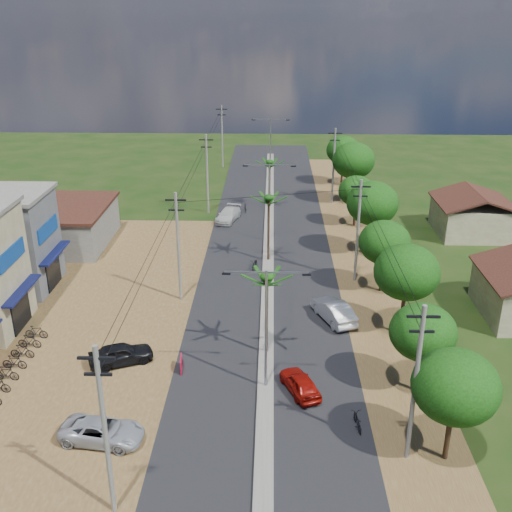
{
  "coord_description": "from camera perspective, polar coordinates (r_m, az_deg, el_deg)",
  "views": [
    {
      "loc": [
        0.25,
        -31.17,
        21.98
      ],
      "look_at": [
        -0.98,
        14.08,
        3.0
      ],
      "focal_mm": 42.0,
      "sensor_mm": 36.0,
      "label": 1
    }
  ],
  "objects": [
    {
      "name": "dirt_lot_west",
      "position": [
        47.42,
        -17.5,
        -5.99
      ],
      "size": [
        18.0,
        46.0,
        0.04
      ],
      "primitive_type": "cube",
      "color": "#55391D",
      "rests_on": "ground"
    },
    {
      "name": "car_white_far",
      "position": [
        66.05,
        -2.67,
        3.9
      ],
      "size": [
        2.98,
        4.95,
        1.34
      ],
      "primitive_type": "imported",
      "rotation": [
        0.0,
        0.0,
        -0.25
      ],
      "color": "#A9A9A5",
      "rests_on": "ground"
    },
    {
      "name": "moto_rider_west_b",
      "position": [
        69.17,
        -1.03,
        4.65
      ],
      "size": [
        0.64,
        1.67,
        0.98
      ],
      "primitive_type": "imported",
      "rotation": [
        0.0,
        0.0,
        0.11
      ],
      "color": "black",
      "rests_on": "ground"
    },
    {
      "name": "tree_east_b",
      "position": [
        37.05,
        15.61,
        -7.01
      ],
      "size": [
        4.0,
        4.0,
        5.83
      ],
      "color": "black",
      "rests_on": "ground"
    },
    {
      "name": "moto_rider_east",
      "position": [
        35.28,
        9.63,
        -15.29
      ],
      "size": [
        0.74,
        1.67,
        0.85
      ],
      "primitive_type": "imported",
      "rotation": [
        0.0,
        0.0,
        3.26
      ],
      "color": "black",
      "rests_on": "ground"
    },
    {
      "name": "road",
      "position": [
        51.12,
        1.13,
        -2.69
      ],
      "size": [
        12.0,
        110.0,
        0.04
      ],
      "primitive_type": "cube",
      "color": "black",
      "rests_on": "ground"
    },
    {
      "name": "tree_east_a",
      "position": [
        32.01,
        18.47,
        -11.71
      ],
      "size": [
        4.4,
        4.4,
        6.37
      ],
      "color": "black",
      "rests_on": "ground"
    },
    {
      "name": "palm_median_near",
      "position": [
        38.82,
        1.04,
        -2.31
      ],
      "size": [
        2.0,
        2.0,
        6.15
      ],
      "color": "black",
      "rests_on": "ground"
    },
    {
      "name": "utility_pole_w_d",
      "position": [
        88.17,
        -3.25,
        11.45
      ],
      "size": [
        1.6,
        0.24,
        9.0
      ],
      "color": "#605E56",
      "rests_on": "ground"
    },
    {
      "name": "shophouse_grey",
      "position": [
        53.4,
        -23.16,
        1.35
      ],
      "size": [
        9.0,
        6.4,
        8.3
      ],
      "color": "#505258",
      "rests_on": "ground"
    },
    {
      "name": "tree_east_f",
      "position": [
        64.41,
        9.53,
        6.12
      ],
      "size": [
        3.8,
        3.8,
        5.52
      ],
      "color": "black",
      "rests_on": "ground"
    },
    {
      "name": "utility_pole_e_c",
      "position": [
        71.65,
        7.4,
        8.65
      ],
      "size": [
        1.6,
        0.24,
        9.0
      ],
      "color": "#605E56",
      "rests_on": "ground"
    },
    {
      "name": "tree_east_c",
      "position": [
        42.88,
        14.15,
        -1.51
      ],
      "size": [
        4.6,
        4.6,
        6.83
      ],
      "color": "black",
      "rests_on": "ground"
    },
    {
      "name": "tree_east_h",
      "position": [
        79.63,
        8.32,
        9.94
      ],
      "size": [
        4.4,
        4.4,
        6.52
      ],
      "color": "black",
      "rests_on": "ground"
    },
    {
      "name": "streetlight_near",
      "position": [
        35.6,
        0.96,
        -6.14
      ],
      "size": [
        5.1,
        0.18,
        8.0
      ],
      "color": "gray",
      "rests_on": "ground"
    },
    {
      "name": "car_red_near",
      "position": [
        37.49,
        4.22,
        -12.02
      ],
      "size": [
        2.79,
        4.01,
        1.27
      ],
      "primitive_type": "imported",
      "rotation": [
        0.0,
        0.0,
        3.53
      ],
      "color": "maroon",
      "rests_on": "ground"
    },
    {
      "name": "low_shed",
      "position": [
        62.42,
        -18.46,
        2.84
      ],
      "size": [
        10.4,
        10.4,
        3.95
      ],
      "color": "#605E56",
      "rests_on": "ground"
    },
    {
      "name": "house_east_far",
      "position": [
        65.69,
        19.94,
        4.01
      ],
      "size": [
        7.6,
        7.5,
        4.6
      ],
      "color": "gray",
      "rests_on": "ground"
    },
    {
      "name": "utility_pole_e_a",
      "position": [
        31.34,
        14.96,
        -11.46
      ],
      "size": [
        1.6,
        0.24,
        9.0
      ],
      "color": "#605E56",
      "rests_on": "ground"
    },
    {
      "name": "car_parked_silver",
      "position": [
        34.83,
        -14.43,
        -15.9
      ],
      "size": [
        4.83,
        2.74,
        1.27
      ],
      "primitive_type": "imported",
      "rotation": [
        0.0,
        0.0,
        1.43
      ],
      "color": "#ABAEB3",
      "rests_on": "ground"
    },
    {
      "name": "roadside_sign",
      "position": [
        39.71,
        -7.14,
        -10.2
      ],
      "size": [
        0.19,
        1.21,
        1.0
      ],
      "rotation": [
        0.0,
        0.0,
        0.09
      ],
      "color": "maroon",
      "rests_on": "ground"
    },
    {
      "name": "median",
      "position": [
        53.82,
        1.16,
        -1.25
      ],
      "size": [
        1.0,
        90.0,
        0.18
      ],
      "primitive_type": "cube",
      "color": "#605E56",
      "rests_on": "ground"
    },
    {
      "name": "palm_median_far",
      "position": [
        69.22,
        1.32,
        8.77
      ],
      "size": [
        2.0,
        2.0,
        5.85
      ],
      "color": "black",
      "rests_on": "ground"
    },
    {
      "name": "tree_east_d",
      "position": [
        49.35,
        12.14,
        1.27
      ],
      "size": [
        4.2,
        4.2,
        6.13
      ],
      "color": "black",
      "rests_on": "ground"
    },
    {
      "name": "utility_pole_w_c",
      "position": [
        67.79,
        -4.68,
        7.96
      ],
      "size": [
        1.6,
        0.24,
        9.0
      ],
      "color": "#605E56",
      "rests_on": "ground"
    },
    {
      "name": "parked_scooter_row",
      "position": [
        41.64,
        -22.7,
        -10.3
      ],
      "size": [
        1.69,
        10.96,
        1.0
      ],
      "color": "black",
      "rests_on": "ground"
    },
    {
      "name": "utility_pole_w_b",
      "position": [
        47.04,
        -7.42,
        1.07
      ],
      "size": [
        1.6,
        0.24,
        9.0
      ],
      "color": "#605E56",
      "rests_on": "ground"
    },
    {
      "name": "palm_median_mid",
      "position": [
        53.64,
        1.22,
        5.3
      ],
      "size": [
        2.0,
        2.0,
        6.55
      ],
      "color": "black",
      "rests_on": "ground"
    },
    {
      "name": "moto_rider_west_a",
      "position": [
        53.92,
        -0.11,
        -0.77
      ],
      "size": [
        0.92,
        1.84,
        0.92
      ],
      "primitive_type": "imported",
      "rotation": [
        0.0,
        0.0,
        -0.18
      ],
      "color": "black",
      "rests_on": "ground"
    },
    {
      "name": "tree_east_g",
      "position": [
        71.8,
        9.27,
        8.97
      ],
      "size": [
        5.0,
        5.0,
        7.38
      ],
      "color": "black",
      "rests_on": "ground"
    },
    {
      "name": "utility_pole_w_a",
      "position": [
        28.24,
        -14.21,
        -15.66
      ],
      "size": [
        1.6,
        0.24,
        9.0
      ],
      "color": "#605E56",
      "rests_on": "ground"
    },
    {
      "name": "car_silver_mid",
      "position": [
        45.51,
        7.4,
        -5.22
      ],
      "size": [
        3.35,
        5.0,
        1.56
      ],
      "primitive_type": "imported",
      "rotation": [
        0.0,
        0.0,
        3.54
      ],
      "color": "#ABAEB3",
      "rests_on": "ground"
    },
    {
      "name": "dirt_shoulder_east",
      "position": [
        51.79,
        10.58,
        -2.76
      ],
      "size": [
        5.0,
        90.0,
        0.03
      ],
      "primitive_type": "cube",
      "color": "#55391D",
      "rests_on": "ground"
    },
    {
      "name": "streetlight_mid",
      "position": [
        58.74,
        1.25,
        5.72
      ],
      "size": [
        5.1,
        0.18,
        8.0
      ],
      "color": "gray",
      "rests_on": "ground"
    },
    {
      "name": "ground",
      "position": [
        38.14,
        0.92,
        -12.44
      ],
      "size": [
        160.0,
        160.0,
        0.0
      ],
      "primitive_type": "plane",
      "color": "black",
      "rests_on": "ground"
    },
    {
      "name": "utility_pole_e_b",
      "position": [
        50.73,
        9.69,
        2.57
      ],
      "size": [
        1.6,
        0.24,
        9.0
      ],
      "color": "#605E56",
      "rests_on": "ground"
    },
    {
      "name": "tree_east_e",
      "position": [
        56.56,
        11.04,
        4.95
      ],
      "size": [
        4.8,
        4.8,
        7.14
      ],
      "color": "black",
      "rests_on": "ground"
    },
    {
      "name": "streetlight_far",
      "position": [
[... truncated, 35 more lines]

